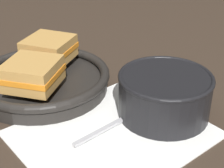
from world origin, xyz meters
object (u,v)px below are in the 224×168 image
object	(u,v)px
soup_bowl	(165,93)
sandwich_near_left	(49,49)
spoon	(127,117)
skillet	(43,80)
sandwich_near_right	(32,74)

from	to	relation	value
soup_bowl	sandwich_near_left	size ratio (longest dim) A/B	1.31
soup_bowl	spoon	distance (m)	0.08
spoon	skillet	size ratio (longest dim) A/B	0.62
spoon	sandwich_near_left	world-z (taller)	sandwich_near_left
soup_bowl	spoon	bearing A→B (deg)	154.66
skillet	sandwich_near_left	world-z (taller)	sandwich_near_left
soup_bowl	sandwich_near_right	bearing A→B (deg)	129.68
skillet	sandwich_near_left	distance (m)	0.07
spoon	soup_bowl	bearing A→B (deg)	-25.32
spoon	skillet	distance (m)	0.19
skillet	sandwich_near_right	bearing A→B (deg)	-138.09
soup_bowl	sandwich_near_right	distance (m)	0.24
spoon	sandwich_near_right	world-z (taller)	sandwich_near_right
spoon	sandwich_near_left	size ratio (longest dim) A/B	1.31
soup_bowl	spoon	size ratio (longest dim) A/B	1.00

